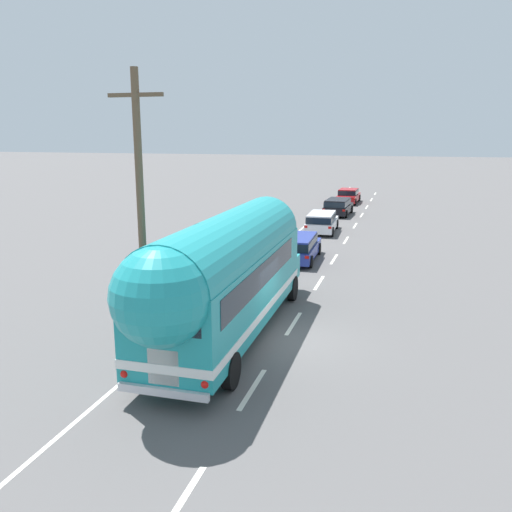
{
  "coord_description": "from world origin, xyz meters",
  "views": [
    {
      "loc": [
        3.66,
        -16.03,
        6.58
      ],
      "look_at": [
        -1.56,
        2.17,
        2.23
      ],
      "focal_mm": 37.54,
      "sensor_mm": 36.0,
      "label": 1
    }
  ],
  "objects_px": {
    "utility_pole": "(141,204)",
    "car_lead": "(298,246)",
    "painted_bus": "(225,273)",
    "car_second": "(322,221)",
    "car_third": "(338,206)",
    "car_fourth": "(348,195)"
  },
  "relations": [
    {
      "from": "car_lead",
      "to": "car_fourth",
      "type": "height_order",
      "value": "same"
    },
    {
      "from": "car_fourth",
      "to": "utility_pole",
      "type": "bearing_deg",
      "value": -93.7
    },
    {
      "from": "car_third",
      "to": "car_second",
      "type": "bearing_deg",
      "value": -90.18
    },
    {
      "from": "car_third",
      "to": "painted_bus",
      "type": "bearing_deg",
      "value": -89.69
    },
    {
      "from": "painted_bus",
      "to": "car_fourth",
      "type": "xyz_separation_m",
      "value": [
        -0.24,
        36.76,
        -1.56
      ]
    },
    {
      "from": "car_third",
      "to": "car_fourth",
      "type": "relative_size",
      "value": 0.94
    },
    {
      "from": "painted_bus",
      "to": "car_lead",
      "type": "relative_size",
      "value": 2.68
    },
    {
      "from": "painted_bus",
      "to": "car_third",
      "type": "height_order",
      "value": "painted_bus"
    },
    {
      "from": "painted_bus",
      "to": "car_second",
      "type": "bearing_deg",
      "value": 90.5
    },
    {
      "from": "utility_pole",
      "to": "car_second",
      "type": "relative_size",
      "value": 1.85
    },
    {
      "from": "painted_bus",
      "to": "car_lead",
      "type": "distance_m",
      "value": 11.8
    },
    {
      "from": "car_second",
      "to": "car_third",
      "type": "relative_size",
      "value": 1.02
    },
    {
      "from": "utility_pole",
      "to": "car_lead",
      "type": "relative_size",
      "value": 1.82
    },
    {
      "from": "painted_bus",
      "to": "car_lead",
      "type": "xyz_separation_m",
      "value": [
        -0.04,
        11.71,
        -1.51
      ]
    },
    {
      "from": "utility_pole",
      "to": "car_lead",
      "type": "xyz_separation_m",
      "value": [
        2.6,
        12.04,
        -3.63
      ]
    },
    {
      "from": "utility_pole",
      "to": "car_third",
      "type": "distance_m",
      "value": 29.12
    },
    {
      "from": "car_lead",
      "to": "car_third",
      "type": "distance_m",
      "value": 16.74
    },
    {
      "from": "car_third",
      "to": "car_fourth",
      "type": "bearing_deg",
      "value": 90.61
    },
    {
      "from": "painted_bus",
      "to": "car_third",
      "type": "relative_size",
      "value": 2.77
    },
    {
      "from": "utility_pole",
      "to": "car_lead",
      "type": "bearing_deg",
      "value": 77.8
    },
    {
      "from": "car_second",
      "to": "car_fourth",
      "type": "bearing_deg",
      "value": 90.22
    },
    {
      "from": "car_lead",
      "to": "utility_pole",
      "type": "bearing_deg",
      "value": -102.2
    }
  ]
}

